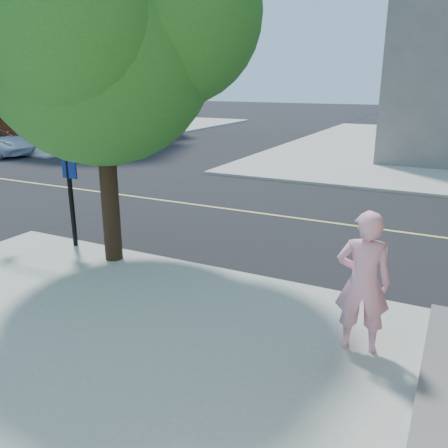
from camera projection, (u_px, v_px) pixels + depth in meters
The scene contains 7 objects.
ground at pixel (61, 241), 11.54m from camera, with size 140.00×140.00×0.00m, color black.
road_ew at pixel (164, 201), 15.38m from camera, with size 140.00×9.00×0.01m, color black.
sidewalk_nw at pixel (49, 125), 39.77m from camera, with size 26.00×25.00×0.12m, color #A8A99E.
church at pixel (31, 30), 33.39m from camera, with size 15.20×12.00×14.40m.
man_on_phone at pixel (363, 282), 6.45m from camera, with size 0.75×0.49×2.05m, color #F5A0B8.
street_tree at pixel (102, 16), 8.65m from camera, with size 5.60×5.09×7.44m.
signal_pole at pixel (5, 111), 10.80m from camera, with size 3.25×0.37×3.66m.
Camera 1 is at (8.50, -7.92, 3.81)m, focal length 37.67 mm.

